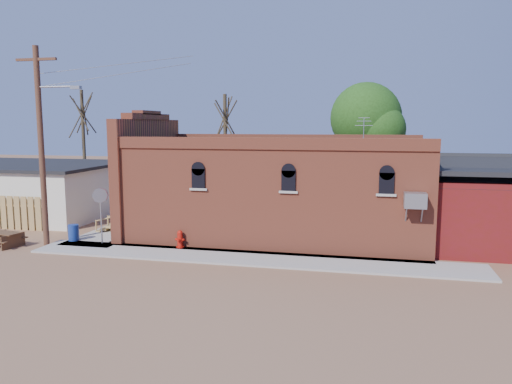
% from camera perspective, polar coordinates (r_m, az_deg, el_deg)
% --- Properties ---
extents(ground, '(120.00, 120.00, 0.00)m').
position_cam_1_polar(ground, '(20.48, -5.64, -8.04)').
color(ground, brown).
rests_on(ground, ground).
extents(sidewalk_south, '(19.00, 2.20, 0.08)m').
position_cam_1_polar(sidewalk_south, '(20.90, -0.91, -7.57)').
color(sidewalk_south, '#9E9991').
rests_on(sidewalk_south, ground).
extents(sidewalk_west, '(2.60, 10.00, 0.08)m').
position_cam_1_polar(sidewalk_west, '(28.25, -13.96, -3.74)').
color(sidewalk_west, '#9E9991').
rests_on(sidewalk_west, ground).
extents(brick_bar, '(16.40, 7.97, 6.30)m').
position_cam_1_polar(brick_bar, '(24.82, 1.92, 0.30)').
color(brick_bar, '#B55237').
rests_on(brick_bar, ground).
extents(red_shed, '(5.40, 6.40, 4.30)m').
position_cam_1_polar(red_shed, '(24.94, 24.75, -0.54)').
color(red_shed, '#601610').
rests_on(red_shed, ground).
extents(wood_fence, '(5.20, 0.10, 1.80)m').
position_cam_1_polar(wood_fence, '(29.86, -27.18, -2.08)').
color(wood_fence, '#A38349').
rests_on(wood_fence, ground).
extents(utility_pole, '(3.12, 0.26, 9.00)m').
position_cam_1_polar(utility_pole, '(24.58, -23.26, 5.29)').
color(utility_pole, '#4A2D1D').
rests_on(utility_pole, ground).
extents(tree_bare_near, '(2.80, 2.80, 7.65)m').
position_cam_1_polar(tree_bare_near, '(33.01, -3.56, 8.45)').
color(tree_bare_near, '#4B3B2A').
rests_on(tree_bare_near, ground).
extents(tree_bare_far, '(2.80, 2.80, 8.16)m').
position_cam_1_polar(tree_bare_far, '(38.47, -19.23, 8.54)').
color(tree_bare_far, '#4B3B2A').
rests_on(tree_bare_far, ground).
extents(tree_leafy, '(4.40, 4.40, 8.15)m').
position_cam_1_polar(tree_leafy, '(32.17, 12.44, 8.25)').
color(tree_leafy, '#4B3B2A').
rests_on(tree_leafy, ground).
extents(fire_hydrant, '(0.47, 0.46, 0.79)m').
position_cam_1_polar(fire_hydrant, '(22.61, -8.67, -5.34)').
color(fire_hydrant, '#A91209').
rests_on(fire_hydrant, sidewalk_south).
extents(stop_sign, '(0.59, 0.48, 2.59)m').
position_cam_1_polar(stop_sign, '(23.99, -17.36, -0.96)').
color(stop_sign, '#949499').
rests_on(stop_sign, sidewalk_south).
extents(trash_barrel, '(0.58, 0.58, 0.76)m').
position_cam_1_polar(trash_barrel, '(25.25, -20.14, -4.38)').
color(trash_barrel, navy).
rests_on(trash_barrel, sidewalk_west).
extents(picnic_table, '(1.82, 1.51, 0.67)m').
position_cam_1_polar(picnic_table, '(25.63, -26.89, -4.62)').
color(picnic_table, '#533521').
rests_on(picnic_table, ground).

